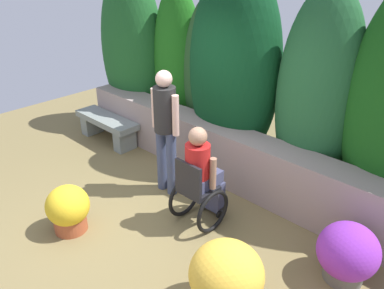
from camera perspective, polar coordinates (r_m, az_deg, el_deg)
ground_plane at (r=4.95m, az=-8.56°, el=-12.50°), size 10.16×10.16×0.00m
stone_retaining_wall at (r=5.74m, az=4.76°, el=-1.37°), size 5.82×0.46×0.83m
hedge_backdrop at (r=5.64m, az=10.50°, el=8.99°), size 6.98×1.21×3.10m
stone_bench at (r=7.08m, az=-12.45°, el=2.80°), size 1.37×0.42×0.47m
person_in_wheelchair at (r=4.71m, az=1.27°, el=-5.17°), size 0.53×0.66×1.33m
person_standing_companion at (r=5.16m, az=-3.96°, el=2.90°), size 0.49×0.30×1.77m
flower_pot_purple_near at (r=4.97m, az=-17.82°, el=-9.08°), size 0.52×0.52×0.61m
flower_pot_red_accent at (r=3.78m, az=5.08°, el=-19.12°), size 0.70×0.70×0.77m
flower_pot_small_foreground at (r=4.41m, az=21.98°, el=-14.78°), size 0.63×0.63×0.67m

